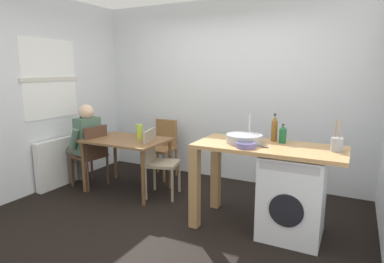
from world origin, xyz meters
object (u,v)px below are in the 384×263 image
(seated_person, at_px, (84,140))
(utensil_crock, at_px, (337,144))
(mixing_bowl, at_px, (246,145))
(chair_opposite, at_px, (157,159))
(dining_table, at_px, (127,146))
(washing_machine, at_px, (292,195))
(bottle_squat_brown, at_px, (283,134))
(vase, at_px, (140,132))
(chair_spare_by_wall, at_px, (163,145))
(chair_person_seat, at_px, (92,153))
(bottle_tall_green, at_px, (274,129))

(seated_person, bearing_deg, utensil_crock, -85.02)
(mixing_bowl, relative_size, utensil_crock, 0.65)
(chair_opposite, xyz_separation_m, utensil_crock, (2.18, -0.24, 0.48))
(dining_table, xyz_separation_m, washing_machine, (2.29, -0.26, -0.21))
(chair_opposite, distance_m, bottle_squat_brown, 1.73)
(seated_person, bearing_deg, vase, -70.50)
(chair_spare_by_wall, distance_m, seated_person, 1.19)
(seated_person, xyz_separation_m, utensil_crock, (3.36, -0.12, 0.32))
(chair_person_seat, height_order, chair_spare_by_wall, same)
(bottle_squat_brown, relative_size, utensil_crock, 0.68)
(chair_spare_by_wall, bearing_deg, chair_person_seat, 55.14)
(chair_opposite, distance_m, seated_person, 1.20)
(dining_table, distance_m, bottle_tall_green, 2.06)
(bottle_tall_green, bearing_deg, utensil_crock, -17.01)
(washing_machine, distance_m, bottle_squat_brown, 0.63)
(dining_table, bearing_deg, bottle_squat_brown, -2.15)
(mixing_bowl, bearing_deg, dining_table, 166.04)
(chair_spare_by_wall, xyz_separation_m, utensil_crock, (2.56, -0.98, 0.48))
(bottle_squat_brown, bearing_deg, seated_person, -179.80)
(dining_table, xyz_separation_m, vase, (0.15, 0.10, 0.20))
(utensil_crock, bearing_deg, washing_machine, -171.90)
(dining_table, height_order, chair_spare_by_wall, chair_spare_by_wall)
(chair_opposite, bearing_deg, bottle_squat_brown, 71.29)
(chair_opposite, height_order, washing_machine, chair_opposite)
(chair_opposite, relative_size, utensil_crock, 3.00)
(chair_spare_by_wall, relative_size, bottle_tall_green, 3.00)
(dining_table, xyz_separation_m, chair_person_seat, (-0.55, -0.11, -0.14))
(bottle_tall_green, bearing_deg, chair_spare_by_wall, 157.66)
(bottle_tall_green, bearing_deg, chair_opposite, 178.30)
(dining_table, bearing_deg, washing_machine, -6.51)
(dining_table, relative_size, chair_spare_by_wall, 1.22)
(bottle_tall_green, height_order, utensil_crock, same)
(chair_opposite, xyz_separation_m, mixing_bowl, (1.37, -0.49, 0.44))
(chair_person_seat, relative_size, chair_spare_by_wall, 1.00)
(chair_person_seat, xyz_separation_m, washing_machine, (2.84, -0.15, -0.08))
(utensil_crock, bearing_deg, mixing_bowl, -162.86)
(chair_person_seat, relative_size, mixing_bowl, 4.64)
(seated_person, bearing_deg, chair_opposite, -77.18)
(mixing_bowl, height_order, utensil_crock, utensil_crock)
(vase, bearing_deg, chair_person_seat, -163.28)
(washing_machine, distance_m, mixing_bowl, 0.71)
(bottle_squat_brown, bearing_deg, chair_person_seat, -179.37)
(chair_spare_by_wall, distance_m, washing_machine, 2.42)
(chair_spare_by_wall, bearing_deg, bottle_tall_green, 159.06)
(bottle_squat_brown, bearing_deg, washing_machine, -48.16)
(bottle_squat_brown, relative_size, vase, 1.01)
(seated_person, xyz_separation_m, bottle_tall_green, (2.73, 0.07, 0.38))
(utensil_crock, bearing_deg, bottle_squat_brown, 166.31)
(chair_person_seat, xyz_separation_m, vase, (0.70, 0.21, 0.33))
(dining_table, relative_size, chair_person_seat, 1.22)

